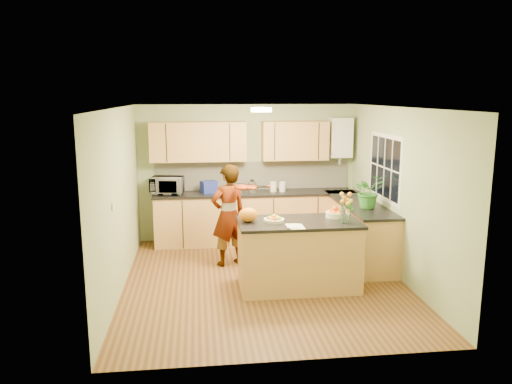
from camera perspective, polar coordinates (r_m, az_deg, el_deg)
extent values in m
plane|color=#543618|center=(7.41, 0.87, -10.08)|extent=(4.50, 4.50, 0.00)
cube|color=white|center=(6.91, 0.93, 9.63)|extent=(4.00, 4.50, 0.02)
cube|color=#96A878|center=(9.25, -0.96, 2.23)|extent=(4.00, 0.02, 2.50)
cube|color=#96A878|center=(4.90, 4.43, -5.86)|extent=(4.00, 0.02, 2.50)
cube|color=#96A878|center=(7.07, -15.38, -0.94)|extent=(0.02, 4.50, 2.50)
cube|color=#96A878|center=(7.58, 16.06, -0.19)|extent=(0.02, 4.50, 2.50)
cube|color=tan|center=(9.13, -0.13, -3.02)|extent=(3.60, 0.60, 0.90)
cube|color=black|center=(9.02, -0.12, -0.14)|extent=(3.64, 0.62, 0.04)
cube|color=tan|center=(8.43, 11.66, -4.45)|extent=(0.60, 2.20, 0.90)
cube|color=black|center=(8.32, 11.72, -1.33)|extent=(0.62, 2.24, 0.04)
cube|color=beige|center=(9.26, -0.34, 1.92)|extent=(3.60, 0.02, 0.52)
cube|color=tan|center=(8.96, -6.63, 5.73)|extent=(1.70, 0.34, 0.70)
cube|color=tan|center=(9.14, 4.47, 5.87)|extent=(1.20, 0.34, 0.70)
cube|color=white|center=(9.35, 9.61, 6.18)|extent=(0.40, 0.30, 0.72)
cylinder|color=#AEAEB2|center=(9.39, 9.53, 3.74)|extent=(0.06, 0.06, 0.20)
cube|color=white|center=(8.08, 14.50, 2.73)|extent=(0.01, 1.30, 1.05)
cube|color=black|center=(8.07, 14.47, 2.73)|extent=(0.01, 1.18, 0.92)
cube|color=white|center=(6.48, -16.03, -1.60)|extent=(0.02, 0.09, 0.09)
cylinder|color=#FFEABF|center=(7.21, 0.61, 9.38)|extent=(0.30, 0.30, 0.06)
cylinder|color=white|center=(7.21, 0.61, 9.61)|extent=(0.10, 0.10, 0.02)
cube|color=tan|center=(7.04, 4.88, -7.28)|extent=(1.64, 0.82, 0.92)
cube|color=black|center=(6.91, 4.95, -3.49)|extent=(1.68, 0.86, 0.04)
cylinder|color=#F0E8C0|center=(6.84, 2.07, -3.25)|extent=(0.28, 0.28, 0.04)
cylinder|color=#F0E8C0|center=(7.16, 9.03, -2.58)|extent=(0.26, 0.26, 0.08)
cylinder|color=silver|center=(6.85, 10.19, -2.66)|extent=(0.11, 0.11, 0.21)
ellipsoid|color=orange|center=(6.82, -0.89, -2.62)|extent=(0.32, 0.30, 0.20)
cube|color=white|center=(6.60, 4.63, -3.95)|extent=(0.20, 0.27, 0.01)
imported|color=#DDAF87|center=(7.86, -3.16, -2.67)|extent=(0.70, 0.60, 1.62)
imported|color=white|center=(8.96, -10.15, 0.73)|extent=(0.61, 0.47, 0.30)
cube|color=navy|center=(8.97, -5.41, 0.58)|extent=(0.32, 0.28, 0.21)
cylinder|color=#AEAEB2|center=(8.97, -0.45, 0.60)|extent=(0.15, 0.15, 0.20)
sphere|color=black|center=(8.95, -0.45, 1.48)|extent=(0.07, 0.07, 0.07)
cylinder|color=#F0E8C0|center=(9.05, 1.99, 0.63)|extent=(0.12, 0.12, 0.18)
cylinder|color=white|center=(9.08, 3.04, 0.63)|extent=(0.12, 0.12, 0.18)
imported|color=#307928|center=(7.90, 12.75, 0.08)|extent=(0.57, 0.52, 0.53)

